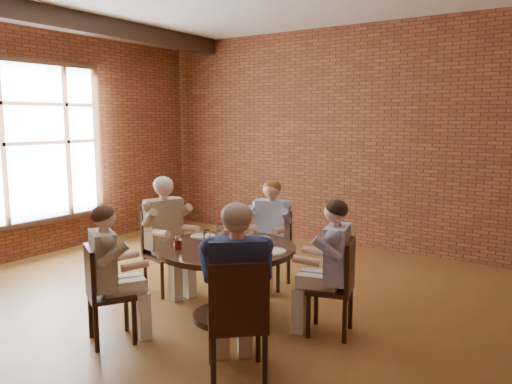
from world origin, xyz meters
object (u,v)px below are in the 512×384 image
Objects in this scene: chair_a at (339,283)px; chair_d at (102,290)px; chair_c at (163,247)px; dining_table at (227,268)px; diner_c at (167,235)px; diner_a at (331,268)px; chair_e at (238,316)px; diner_d at (110,274)px; diner_e at (237,291)px; chair_b at (273,244)px; diner_b at (270,234)px; smartphone at (229,260)px.

chair_d is at bearing -66.24° from chair_a.
dining_table is at bearing -90.00° from chair_c.
diner_c reaches higher than chair_a.
diner_a is 1.32× the size of chair_e.
diner_e is (1.29, 0.14, 0.06)m from diner_d.
chair_b is at bearing -30.41° from diner_c.
chair_b is at bearing 90.00° from diner_b.
diner_d is at bearing -140.89° from chair_c.
diner_d is at bearing -137.10° from smartphone.
chair_d is at bearing -65.39° from diner_a.
chair_e reaches higher than chair_b.
chair_e is (0.79, -0.91, -0.01)m from dining_table.
chair_b is 7.24× the size of smartphone.
chair_c reaches higher than chair_a.
chair_d is at bearing -110.11° from diner_b.
diner_b is 10.19× the size of smartphone.
diner_b is at bearing -139.77° from diner_a.
diner_b reaches higher than diner_a.
chair_d reaches higher than dining_table.
chair_a is 0.94× the size of chair_e.
diner_c reaches higher than chair_d.
chair_e reaches higher than smartphone.
chair_c is 1.64m from smartphone.
diner_b is at bearing -70.95° from diner_d.
diner_d is (0.59, -1.26, 0.11)m from chair_c.
chair_c is at bearing -105.33° from diner_a.
dining_table is 1.46× the size of chair_c.
dining_table is at bearing -90.00° from chair_e.
chair_b is 2.18m from diner_d.
chair_a is at bearing 51.14° from smartphone.
diner_d is (0.51, -1.24, -0.05)m from diner_c.
chair_b is 0.71× the size of diner_b.
dining_table is 1.21m from chair_e.
dining_table is 1.13m from diner_e.
diner_b is at bearing -105.94° from diner_e.
chair_c is (-0.96, -0.88, 0.02)m from chair_b.
chair_a is at bearing -43.94° from chair_b.
diner_a reaches higher than chair_c.
chair_b is (-1.26, 0.88, 0.00)m from chair_a.
chair_a is at bearing -75.53° from diner_c.
diner_b reaches higher than smartphone.
chair_a is 0.96× the size of chair_c.
diner_b is at bearing -105.30° from chair_e.
chair_c is (-0.97, -0.80, -0.13)m from diner_b.
chair_e reaches higher than chair_d.
smartphone is at bearing -50.69° from dining_table.
chair_a is 1.19m from diner_e.
chair_d is 1.39m from chair_e.
diner_e is 0.61m from smartphone.
dining_table is 10.97× the size of smartphone.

